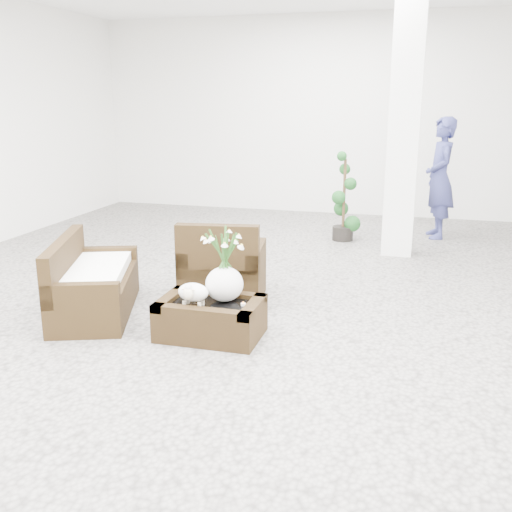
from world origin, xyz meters
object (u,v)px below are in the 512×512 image
(loveseat, at_px, (95,276))
(coffee_table, at_px, (211,320))
(armchair, at_px, (223,259))
(topiary, at_px, (344,197))

(loveseat, bearing_deg, coffee_table, -121.61)
(armchair, relative_size, topiary, 0.68)
(coffee_table, xyz_separation_m, topiary, (0.64, 4.04, 0.49))
(coffee_table, relative_size, topiary, 0.69)
(loveseat, relative_size, topiary, 1.09)
(coffee_table, bearing_deg, loveseat, 168.49)
(coffee_table, relative_size, loveseat, 0.64)
(armchair, height_order, loveseat, armchair)
(coffee_table, height_order, loveseat, loveseat)
(coffee_table, distance_m, armchair, 1.04)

